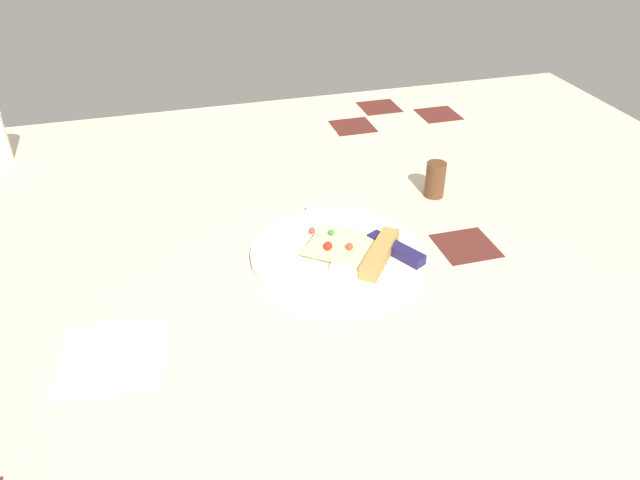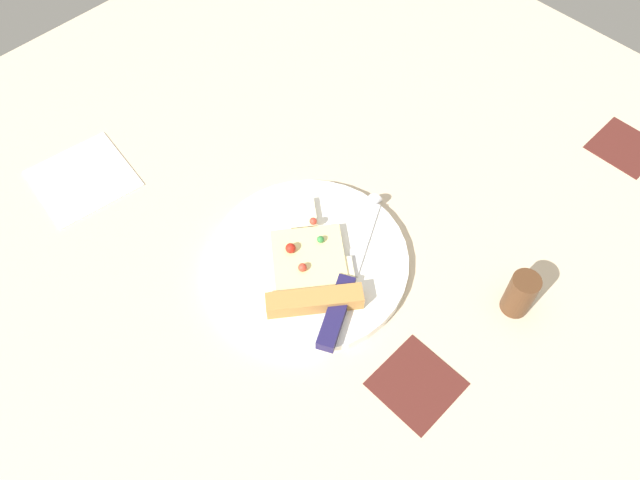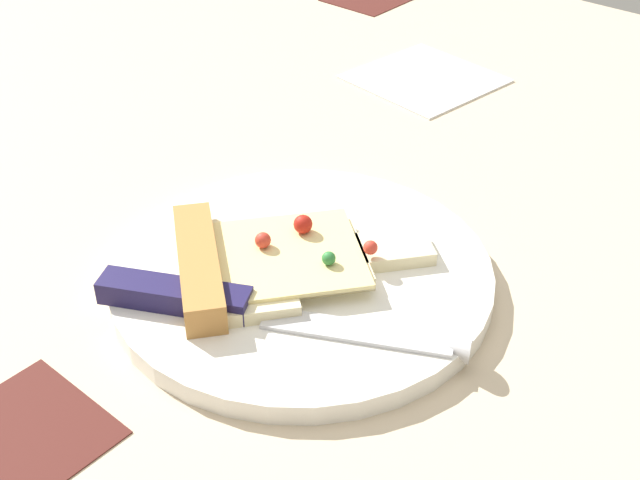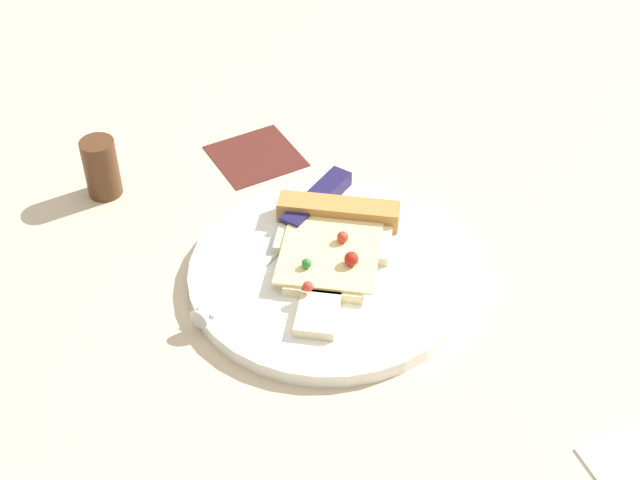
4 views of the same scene
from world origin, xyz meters
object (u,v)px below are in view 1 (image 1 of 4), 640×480
Objects in this scene: knife at (374,238)px; pepper_shaker at (435,180)px; plate at (336,254)px; pizza_slice at (352,249)px; napkin at (112,355)px.

knife is 3.41× the size of pepper_shaker.
plate is 4.05× the size of pepper_shaker.
knife reaches higher than plate.
knife is (6.38, 0.62, 1.34)cm from plate.
pizza_slice is 37.42cm from napkin.
pizza_slice reaches higher than napkin.
pepper_shaker is 62.70cm from napkin.
plate is 3.00cm from pizza_slice.
pepper_shaker is (16.56, 13.42, 1.18)cm from knife.
knife is 42.22cm from napkin.
napkin is (-39.89, -13.71, -1.87)cm from knife.
pepper_shaker is at bearing 11.16° from knife.
pepper_shaker is at bearing 31.47° from plate.
plate is 6.55cm from knife.
pizza_slice is at bearing 17.91° from napkin.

